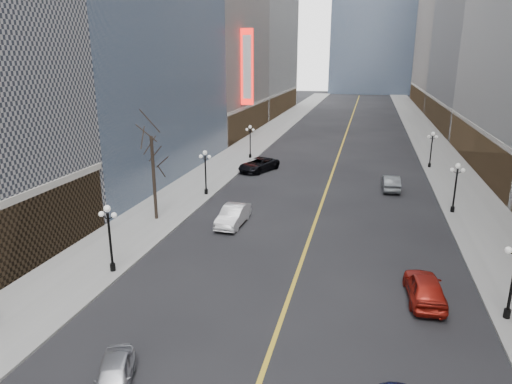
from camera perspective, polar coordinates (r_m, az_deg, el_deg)
The scene contains 15 objects.
sidewalk_east at distance 66.42m, azimuth 22.35°, elevation 3.51°, with size 6.00×230.00×0.15m, color gray.
sidewalk_west at distance 68.02m, azimuth -1.68°, elevation 5.04°, with size 6.00×230.00×0.15m, color gray.
lane_line at distance 75.56m, azimuth 10.73°, elevation 5.87°, with size 0.25×200.00×0.02m, color gold.
streetlamp_east_2 at distance 44.28m, azimuth 23.72°, elevation 1.09°, with size 1.26×0.44×4.52m.
streetlamp_east_3 at distance 61.68m, azimuth 21.10°, elevation 5.41°, with size 1.26×0.44×4.52m.
streetlamp_west_1 at distance 30.77m, azimuth -17.87°, elevation -4.72°, with size 1.26×0.44×4.52m.
streetlamp_west_2 at distance 46.29m, azimuth -6.34°, elevation 3.03°, with size 1.26×0.44×4.52m.
streetlamp_west_3 at distance 63.14m, azimuth -0.74°, elevation 6.75°, with size 1.26×0.44×4.52m.
theatre_marquee at distance 76.81m, azimuth -1.10°, elevation 15.32°, with size 2.00×0.55×12.00m.
tree_west_far at distance 39.07m, azimuth -12.87°, elevation 5.21°, with size 3.60×3.60×7.92m.
car_nb_near at distance 21.70m, azimuth -17.32°, elevation -21.09°, with size 1.54×3.83×1.31m, color #AEAFB6.
car_nb_mid at distance 38.43m, azimuth -2.87°, elevation -2.96°, with size 1.75×5.02×1.65m, color silver.
car_nb_far at distance 56.57m, azimuth 0.33°, elevation 3.45°, with size 2.74×5.95×1.65m, color black.
car_sb_mid at distance 28.65m, azimuth 20.35°, elevation -11.13°, with size 1.97×4.91×1.67m, color maroon.
car_sb_far at distance 50.51m, azimuth 16.51°, elevation 1.12°, with size 1.69×4.84×1.60m, color #52565A.
Camera 1 is at (3.85, 5.78, 13.64)m, focal length 32.00 mm.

